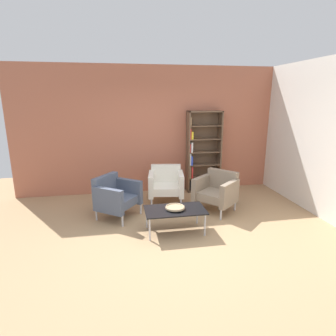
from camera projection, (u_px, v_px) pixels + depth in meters
The scene contains 9 objects.
ground_plane at pixel (177, 238), 4.45m from camera, with size 8.32×8.32×0.00m, color tan.
brick_back_panel at pixel (156, 130), 6.44m from camera, with size 6.40×0.12×2.90m, color #B2664C.
plaster_right_partition at pixel (321, 139), 5.15m from camera, with size 0.12×5.20×2.90m, color silver.
bookshelf_tall at pixel (201, 152), 6.56m from camera, with size 0.80×0.30×1.90m.
coffee_table_low at pixel (175, 211), 4.58m from camera, with size 1.00×0.56×0.40m.
decorative_bowl at pixel (175, 207), 4.56m from camera, with size 0.32×0.32×0.05m.
armchair_corner_red at pixel (166, 184), 5.88m from camera, with size 0.81×0.76×0.78m.
armchair_by_bookshelf at pixel (116, 196), 5.16m from camera, with size 0.93×0.95×0.78m.
armchair_spare_guest at pixel (217, 190), 5.45m from camera, with size 0.94×0.95×0.78m.
Camera 1 is at (-0.84, -3.95, 2.19)m, focal length 29.56 mm.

